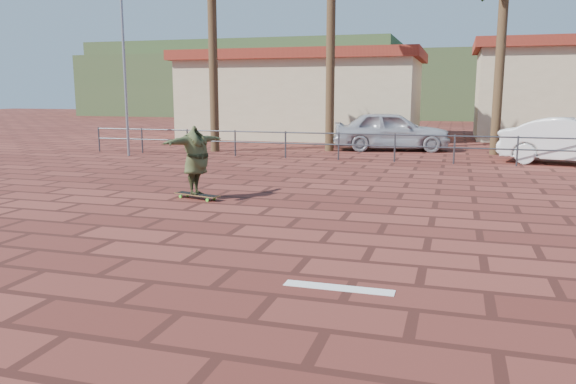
# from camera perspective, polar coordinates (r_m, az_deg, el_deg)

# --- Properties ---
(ground) EXTENTS (120.00, 120.00, 0.00)m
(ground) POSITION_cam_1_polar(r_m,az_deg,el_deg) (8.45, 2.12, -6.60)
(ground) COLOR maroon
(ground) RESTS_ON ground
(paint_stripe) EXTENTS (1.40, 0.22, 0.01)m
(paint_stripe) POSITION_cam_1_polar(r_m,az_deg,el_deg) (7.19, 5.17, -9.67)
(paint_stripe) COLOR white
(paint_stripe) RESTS_ON ground
(guardrail) EXTENTS (24.06, 0.06, 1.00)m
(guardrail) POSITION_cam_1_polar(r_m,az_deg,el_deg) (20.01, 10.81, 4.96)
(guardrail) COLOR #47494F
(guardrail) RESTS_ON ground
(flagpole) EXTENTS (1.30, 0.10, 8.00)m
(flagpole) POSITION_cam_1_polar(r_m,az_deg,el_deg) (22.38, -16.17, 15.43)
(flagpole) COLOR gray
(flagpole) RESTS_ON ground
(building_west) EXTENTS (12.60, 7.60, 4.50)m
(building_west) POSITION_cam_1_polar(r_m,az_deg,el_deg) (30.89, 1.60, 9.88)
(building_west) COLOR beige
(building_west) RESTS_ON ground
(hill_front) EXTENTS (70.00, 18.00, 6.00)m
(hill_front) POSITION_cam_1_polar(r_m,az_deg,el_deg) (57.87, 14.87, 10.40)
(hill_front) COLOR #384C28
(hill_front) RESTS_ON ground
(hill_back) EXTENTS (35.00, 14.00, 8.00)m
(hill_back) POSITION_cam_1_polar(r_m,az_deg,el_deg) (68.22, -4.09, 11.46)
(hill_back) COLOR #384C28
(hill_back) RESTS_ON ground
(longboard) EXTENTS (1.21, 0.58, 0.12)m
(longboard) POSITION_cam_1_polar(r_m,az_deg,el_deg) (13.06, -9.22, -0.29)
(longboard) COLOR olive
(longboard) RESTS_ON ground
(skateboarder) EXTENTS (1.03, 2.00, 1.57)m
(skateboarder) POSITION_cam_1_polar(r_m,az_deg,el_deg) (12.94, -9.32, 3.21)
(skateboarder) COLOR #404726
(skateboarder) RESTS_ON longboard
(car_silver) EXTENTS (5.09, 2.78, 1.64)m
(car_silver) POSITION_cam_1_polar(r_m,az_deg,el_deg) (24.03, 10.44, 6.15)
(car_silver) COLOR #ADAEB4
(car_silver) RESTS_ON ground
(car_white) EXTENTS (4.98, 2.69, 1.56)m
(car_white) POSITION_cam_1_polar(r_m,az_deg,el_deg) (21.25, 27.09, 4.59)
(car_white) COLOR white
(car_white) RESTS_ON ground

